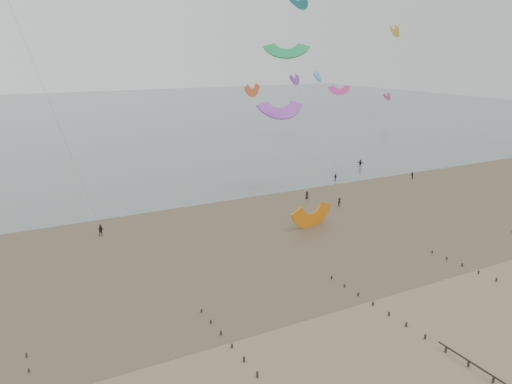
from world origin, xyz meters
The scene contains 5 objects.
ground centered at (0.00, 0.00, 0.00)m, with size 500.00×500.00×0.00m, color brown.
sea_and_shore centered at (-4.08, 34.40, 0.01)m, with size 500.00×665.00×0.03m.
kitesurfers centered at (23.12, 49.28, 0.87)m, with size 94.80×25.70×1.89m.
grounded_kite centered at (13.24, 29.94, 0.00)m, with size 7.65×4.01×5.83m, color orange, non-canonical shape.
kites_airborne centered at (-4.21, 86.68, 23.73)m, with size 247.37×124.09×44.77m.
Camera 1 is at (-32.36, -35.05, 28.18)m, focal length 35.00 mm.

